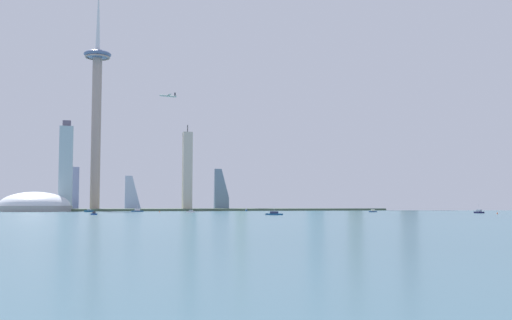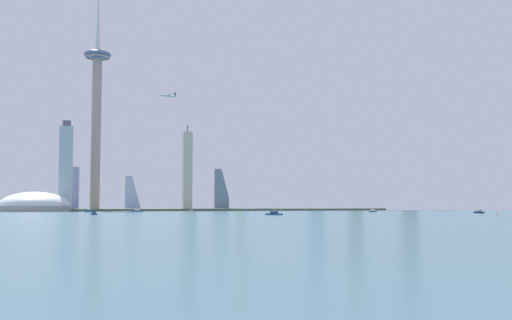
{
  "view_description": "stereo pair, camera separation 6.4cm",
  "coord_description": "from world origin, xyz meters",
  "px_view_note": "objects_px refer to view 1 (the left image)",
  "views": [
    {
      "loc": [
        -233.35,
        -478.72,
        10.7
      ],
      "look_at": [
        33.71,
        466.97,
        82.56
      ],
      "focal_mm": 42.24,
      "sensor_mm": 36.0,
      "label": 1
    },
    {
      "loc": [
        -233.29,
        -478.74,
        10.7
      ],
      "look_at": [
        33.71,
        466.97,
        82.56
      ],
      "focal_mm": 42.24,
      "sensor_mm": 36.0,
      "label": 2
    }
  ],
  "objects_px": {
    "skyscraper_2": "(66,168)",
    "airplane": "(168,96)",
    "skyscraper_7": "(408,168)",
    "channel_buoy_1": "(159,212)",
    "boat_3": "(274,214)",
    "boat_5": "(479,212)",
    "skyscraper_0": "(220,190)",
    "stadium_dome": "(35,206)",
    "skyscraper_5": "(70,189)",
    "boat_7": "(191,211)",
    "boat_4": "(137,211)",
    "skyscraper_1": "(241,169)",
    "channel_buoy_0": "(497,213)",
    "boat_6": "(94,214)",
    "skyscraper_8": "(191,157)",
    "boat_0": "(89,211)",
    "boat_2": "(373,211)",
    "skyscraper_4": "(133,192)",
    "observation_tower": "(97,99)",
    "boat_1": "(246,210)",
    "skyscraper_3": "(315,169)",
    "skyscraper_9": "(187,171)",
    "skyscraper_6": "(355,168)"
  },
  "relations": [
    {
      "from": "skyscraper_9",
      "to": "boat_3",
      "type": "bearing_deg",
      "value": -86.04
    },
    {
      "from": "skyscraper_4",
      "to": "boat_7",
      "type": "xyz_separation_m",
      "value": [
        54.37,
        -263.8,
        -29.99
      ]
    },
    {
      "from": "skyscraper_7",
      "to": "boat_6",
      "type": "distance_m",
      "value": 638.79
    },
    {
      "from": "observation_tower",
      "to": "boat_3",
      "type": "xyz_separation_m",
      "value": [
        163.12,
        -400.68,
        -173.05
      ]
    },
    {
      "from": "skyscraper_5",
      "to": "skyscraper_7",
      "type": "xyz_separation_m",
      "value": [
        572.7,
        -86.52,
        37.99
      ]
    },
    {
      "from": "skyscraper_2",
      "to": "skyscraper_6",
      "type": "height_order",
      "value": "skyscraper_6"
    },
    {
      "from": "skyscraper_1",
      "to": "skyscraper_5",
      "type": "xyz_separation_m",
      "value": [
        -285.11,
        16.88,
        -35.4
      ]
    },
    {
      "from": "skyscraper_8",
      "to": "boat_0",
      "type": "relative_size",
      "value": 15.03
    },
    {
      "from": "boat_3",
      "to": "boat_5",
      "type": "distance_m",
      "value": 263.66
    },
    {
      "from": "skyscraper_6",
      "to": "skyscraper_7",
      "type": "height_order",
      "value": "skyscraper_6"
    },
    {
      "from": "stadium_dome",
      "to": "skyscraper_5",
      "type": "distance_m",
      "value": 127.13
    },
    {
      "from": "skyscraper_7",
      "to": "channel_buoy_1",
      "type": "distance_m",
      "value": 486.3
    },
    {
      "from": "skyscraper_1",
      "to": "skyscraper_7",
      "type": "bearing_deg",
      "value": -13.61
    },
    {
      "from": "skyscraper_7",
      "to": "channel_buoy_0",
      "type": "relative_size",
      "value": 61.49
    },
    {
      "from": "boat_7",
      "to": "boat_6",
      "type": "bearing_deg",
      "value": 92.67
    },
    {
      "from": "boat_7",
      "to": "airplane",
      "type": "height_order",
      "value": "airplane"
    },
    {
      "from": "observation_tower",
      "to": "skyscraper_1",
      "type": "bearing_deg",
      "value": 13.12
    },
    {
      "from": "channel_buoy_1",
      "to": "observation_tower",
      "type": "bearing_deg",
      "value": 115.41
    },
    {
      "from": "skyscraper_1",
      "to": "channel_buoy_0",
      "type": "bearing_deg",
      "value": -71.64
    },
    {
      "from": "stadium_dome",
      "to": "boat_7",
      "type": "distance_m",
      "value": 251.55
    },
    {
      "from": "skyscraper_2",
      "to": "skyscraper_6",
      "type": "bearing_deg",
      "value": 7.84
    },
    {
      "from": "skyscraper_2",
      "to": "airplane",
      "type": "height_order",
      "value": "airplane"
    },
    {
      "from": "skyscraper_4",
      "to": "airplane",
      "type": "xyz_separation_m",
      "value": [
        50.1,
        -56.63,
        155.77
      ]
    },
    {
      "from": "skyscraper_2",
      "to": "skyscraper_4",
      "type": "distance_m",
      "value": 143.5
    },
    {
      "from": "channel_buoy_0",
      "to": "airplane",
      "type": "xyz_separation_m",
      "value": [
        -291.97,
        431.04,
        185.64
      ]
    },
    {
      "from": "observation_tower",
      "to": "boat_2",
      "type": "bearing_deg",
      "value": -34.18
    },
    {
      "from": "skyscraper_4",
      "to": "channel_buoy_0",
      "type": "distance_m",
      "value": 596.42
    },
    {
      "from": "channel_buoy_1",
      "to": "skyscraper_3",
      "type": "bearing_deg",
      "value": 37.83
    },
    {
      "from": "skyscraper_2",
      "to": "boat_6",
      "type": "bearing_deg",
      "value": -83.39
    },
    {
      "from": "boat_4",
      "to": "boat_5",
      "type": "relative_size",
      "value": 1.13
    },
    {
      "from": "skyscraper_1",
      "to": "boat_2",
      "type": "xyz_separation_m",
      "value": [
        103.47,
        -295.56,
        -69.58
      ]
    },
    {
      "from": "boat_7",
      "to": "channel_buoy_1",
      "type": "bearing_deg",
      "value": 6.86
    },
    {
      "from": "boat_1",
      "to": "boat_4",
      "type": "height_order",
      "value": "boat_4"
    },
    {
      "from": "skyscraper_1",
      "to": "boat_0",
      "type": "distance_m",
      "value": 324.8
    },
    {
      "from": "observation_tower",
      "to": "skyscraper_0",
      "type": "height_order",
      "value": "observation_tower"
    },
    {
      "from": "skyscraper_0",
      "to": "boat_7",
      "type": "height_order",
      "value": "skyscraper_0"
    },
    {
      "from": "skyscraper_4",
      "to": "channel_buoy_1",
      "type": "relative_size",
      "value": 37.45
    },
    {
      "from": "channel_buoy_1",
      "to": "airplane",
      "type": "height_order",
      "value": "airplane"
    },
    {
      "from": "boat_6",
      "to": "boat_5",
      "type": "bearing_deg",
      "value": -141.01
    },
    {
      "from": "skyscraper_0",
      "to": "boat_5",
      "type": "height_order",
      "value": "skyscraper_0"
    },
    {
      "from": "skyscraper_7",
      "to": "boat_2",
      "type": "height_order",
      "value": "skyscraper_7"
    },
    {
      "from": "observation_tower",
      "to": "skyscraper_4",
      "type": "distance_m",
      "value": 171.54
    },
    {
      "from": "channel_buoy_0",
      "to": "boat_1",
      "type": "bearing_deg",
      "value": 120.27
    },
    {
      "from": "skyscraper_0",
      "to": "skyscraper_2",
      "type": "distance_m",
      "value": 253.9
    },
    {
      "from": "boat_0",
      "to": "boat_7",
      "type": "xyz_separation_m",
      "value": [
        125.58,
        -62.81,
        -0.41
      ]
    },
    {
      "from": "skyscraper_6",
      "to": "skyscraper_8",
      "type": "distance_m",
      "value": 303.3
    },
    {
      "from": "boat_5",
      "to": "boat_3",
      "type": "bearing_deg",
      "value": -82.18
    },
    {
      "from": "skyscraper_9",
      "to": "skyscraper_5",
      "type": "bearing_deg",
      "value": 148.66
    },
    {
      "from": "boat_7",
      "to": "channel_buoy_1",
      "type": "xyz_separation_m",
      "value": [
        -37.19,
        25.43,
        -0.36
      ]
    },
    {
      "from": "channel_buoy_0",
      "to": "channel_buoy_1",
      "type": "xyz_separation_m",
      "value": [
        -324.88,
        249.3,
        -0.49
      ]
    }
  ]
}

